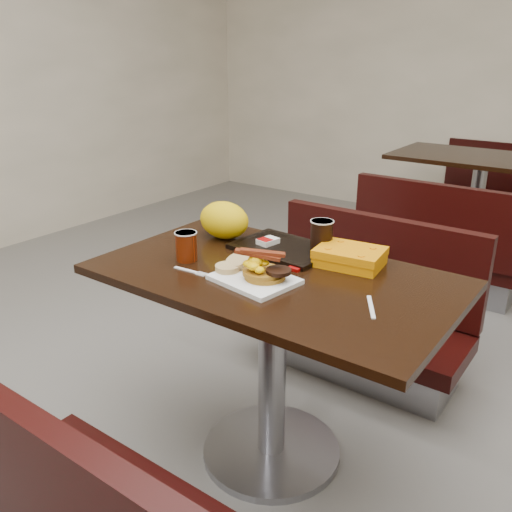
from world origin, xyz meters
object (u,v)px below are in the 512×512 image
Objects in this scene: knife at (371,307)px; coffee_cup_far at (322,235)px; hashbrown_sleeve_left at (268,241)px; paper_bag at (224,220)px; table_near at (272,369)px; platter at (254,279)px; pancake_stack at (265,274)px; coffee_cup_near at (186,246)px; tray at (284,248)px; bench_far_n at (499,191)px; bench_far_s at (443,235)px; clamshell at (350,257)px; bench_near_s at (121,493)px; fork at (186,270)px; bench_near_n at (358,303)px; table_far at (475,208)px.

coffee_cup_far reaches higher than knife.
paper_bag reaches higher than hashbrown_sleeve_left.
table_near is 0.39m from platter.
knife is (0.35, 0.03, -0.03)m from pancake_stack.
pancake_stack is 1.20× the size of coffee_cup_far.
platter is at bearing -112.95° from knife.
knife is at bearing 2.91° from coffee_cup_near.
table_near is 5.72× the size of paper_bag.
knife is 0.53m from tray.
bench_far_s is at bearing -90.00° from bench_far_n.
clamshell is (0.26, 0.01, 0.02)m from tray.
paper_bag reaches higher than coffee_cup_far.
hashbrown_sleeve_left is at bearing 59.34° from coffee_cup_near.
bench_near_s is at bearing -79.90° from tray.
hashbrown_sleeve_left is (-0.15, 0.19, 0.40)m from table_near.
tray reaches higher than bench_near_s.
knife is at bearing 6.04° from fork.
table_near is 0.41m from pancake_stack.
table_near is 0.53m from knife.
pancake_stack reaches higher than bench_near_n.
clamshell is at bearing 50.55° from table_near.
table_near is at bearing -90.00° from table_far.
bench_near_n is at bearing 91.60° from pancake_stack.
clamshell reaches higher than platter.
bench_near_s is at bearing -92.52° from coffee_cup_far.
coffee_cup_far reaches higher than coffee_cup_near.
fork is at bearing -94.14° from bench_far_n.
bench_near_n is 0.65m from coffee_cup_far.
bench_near_s is at bearing -80.34° from platter.
hashbrown_sleeve_left is at bearing 126.04° from platter.
clamshell is at bearing 37.30° from fork.
bench_far_n is at bearing 82.04° from fork.
paper_bag is at bearing 99.81° from coffee_cup_near.
bench_far_n is 9.08× the size of coffee_cup_far.
coffee_cup_far is at bearing 42.99° from coffee_cup_near.
bench_far_n is 4.77× the size of paper_bag.
bench_far_n is at bearing 90.78° from coffee_cup_far.
platter is 1.21× the size of paper_bag.
knife is at bearing 5.12° from pancake_stack.
table_far is 0.70m from bench_far_s.
tray is (0.22, 0.29, -0.04)m from coffee_cup_near.
clamshell is at bearing 3.04° from paper_bag.
pancake_stack is 0.47m from paper_bag.
tray reaches higher than bench_far_s.
coffee_cup_near is 0.37m from tray.
bench_far_s is 2.80× the size of tray.
bench_near_n and bench_far_n have the same top height.
pancake_stack is 1.00× the size of fork.
coffee_cup_near is (-0.31, 0.01, 0.04)m from platter.
paper_bag is at bearing -171.76° from tray.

